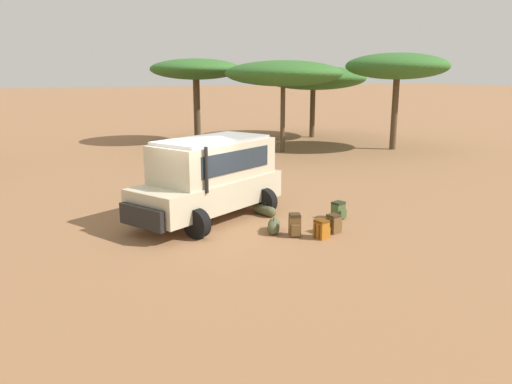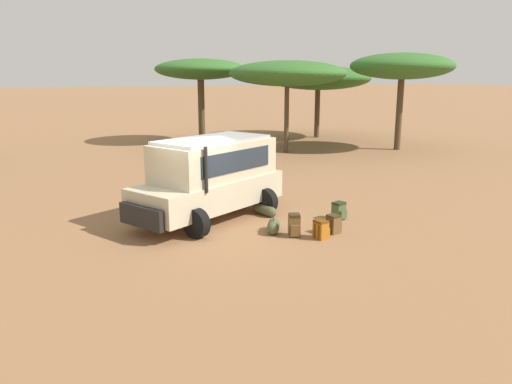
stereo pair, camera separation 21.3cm
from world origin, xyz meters
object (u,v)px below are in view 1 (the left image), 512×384
(safari_vehicle, at_px, (211,177))
(backpack_beside_front_wheel, at_px, (295,225))
(acacia_tree_centre_back, at_px, (196,70))
(acacia_tree_distant_right, at_px, (397,67))
(backpack_near_rear_wheel, at_px, (334,224))
(acacia_tree_far_right, at_px, (313,78))
(duffel_bag_soft_canvas, at_px, (274,226))
(backpack_cluster_center, at_px, (322,229))
(acacia_tree_right_mid, at_px, (283,74))
(backpack_outermost, at_px, (338,210))
(duffel_bag_low_black_case, at_px, (264,210))

(safari_vehicle, xyz_separation_m, backpack_beside_front_wheel, (1.43, -2.58, -0.99))
(acacia_tree_centre_back, xyz_separation_m, acacia_tree_distant_right, (9.23, -7.88, 0.15))
(backpack_near_rear_wheel, relative_size, acacia_tree_far_right, 0.07)
(acacia_tree_far_right, bearing_deg, acacia_tree_distant_right, -79.95)
(duffel_bag_soft_canvas, bearing_deg, backpack_beside_front_wheel, -57.70)
(backpack_beside_front_wheel, xyz_separation_m, backpack_cluster_center, (0.56, -0.47, -0.05))
(acacia_tree_right_mid, bearing_deg, backpack_cluster_center, -114.52)
(safari_vehicle, bearing_deg, acacia_tree_centre_back, 72.29)
(acacia_tree_centre_back, bearing_deg, acacia_tree_far_right, -6.92)
(duffel_bag_soft_canvas, xyz_separation_m, acacia_tree_far_right, (12.27, 17.80, 3.84))
(acacia_tree_centre_back, bearing_deg, duffel_bag_soft_canvas, -102.81)
(backpack_outermost, relative_size, acacia_tree_distant_right, 0.09)
(backpack_cluster_center, relative_size, acacia_tree_centre_back, 0.09)
(safari_vehicle, height_order, duffel_bag_low_black_case, safari_vehicle)
(acacia_tree_far_right, bearing_deg, backpack_cluster_center, -121.12)
(safari_vehicle, distance_m, acacia_tree_distant_right, 17.40)
(backpack_beside_front_wheel, relative_size, duffel_bag_low_black_case, 0.68)
(duffel_bag_soft_canvas, relative_size, acacia_tree_far_right, 0.10)
(backpack_cluster_center, xyz_separation_m, duffel_bag_low_black_case, (-0.39, 2.67, -0.09))
(backpack_beside_front_wheel, distance_m, backpack_cluster_center, 0.73)
(safari_vehicle, xyz_separation_m, acacia_tree_distant_right, (14.58, 8.87, 3.38))
(acacia_tree_centre_back, bearing_deg, acacia_tree_right_mid, -64.63)
(safari_vehicle, height_order, duffel_bag_soft_canvas, safari_vehicle)
(backpack_outermost, distance_m, acacia_tree_distant_right, 15.97)
(safari_vehicle, bearing_deg, backpack_beside_front_wheel, -60.99)
(duffel_bag_soft_canvas, xyz_separation_m, acacia_tree_right_mid, (7.16, 12.68, 4.13))
(backpack_cluster_center, bearing_deg, acacia_tree_centre_back, 80.36)
(backpack_outermost, distance_m, acacia_tree_far_right, 20.43)
(backpack_near_rear_wheel, distance_m, acacia_tree_distant_right, 17.33)
(backpack_outermost, height_order, acacia_tree_centre_back, acacia_tree_centre_back)
(backpack_cluster_center, relative_size, acacia_tree_far_right, 0.07)
(acacia_tree_right_mid, bearing_deg, duffel_bag_low_black_case, -121.03)
(duffel_bag_low_black_case, bearing_deg, duffel_bag_soft_canvas, -107.54)
(backpack_near_rear_wheel, xyz_separation_m, backpack_outermost, (0.91, 1.09, 0.00))
(acacia_tree_right_mid, xyz_separation_m, acacia_tree_far_right, (5.12, 5.12, -0.29))
(backpack_outermost, height_order, acacia_tree_right_mid, acacia_tree_right_mid)
(duffel_bag_soft_canvas, height_order, acacia_tree_distant_right, acacia_tree_distant_right)
(backpack_near_rear_wheel, xyz_separation_m, acacia_tree_distant_right, (12.03, 11.66, 4.42))
(backpack_cluster_center, xyz_separation_m, backpack_outermost, (1.47, 1.35, 0.01))
(backpack_near_rear_wheel, height_order, duffel_bag_soft_canvas, backpack_near_rear_wheel)
(acacia_tree_centre_back, height_order, acacia_tree_right_mid, acacia_tree_centre_back)
(backpack_beside_front_wheel, height_order, duffel_bag_soft_canvas, backpack_beside_front_wheel)
(backpack_near_rear_wheel, distance_m, acacia_tree_far_right, 21.81)
(duffel_bag_soft_canvas, bearing_deg, safari_vehicle, 118.07)
(backpack_near_rear_wheel, distance_m, acacia_tree_right_mid, 15.15)
(safari_vehicle, relative_size, backpack_cluster_center, 10.46)
(backpack_outermost, relative_size, duffel_bag_soft_canvas, 0.69)
(duffel_bag_soft_canvas, relative_size, acacia_tree_distant_right, 0.13)
(duffel_bag_low_black_case, relative_size, acacia_tree_far_right, 0.13)
(backpack_near_rear_wheel, bearing_deg, backpack_outermost, 50.08)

